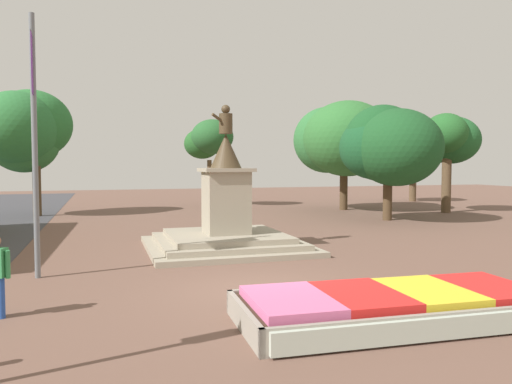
{
  "coord_description": "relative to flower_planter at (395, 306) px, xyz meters",
  "views": [
    {
      "loc": [
        -3.38,
        -10.79,
        2.9
      ],
      "look_at": [
        0.7,
        2.46,
        2.12
      ],
      "focal_mm": 35.0,
      "sensor_mm": 36.0,
      "label": 1
    }
  ],
  "objects": [
    {
      "name": "park_tree_far_left",
      "position": [
        17.25,
        25.49,
        3.44
      ],
      "size": [
        3.52,
        3.88,
        5.09
      ],
      "color": "brown",
      "rests_on": "ground_plane"
    },
    {
      "name": "flower_planter",
      "position": [
        0.0,
        0.0,
        0.0
      ],
      "size": [
        5.97,
        2.75,
        0.57
      ],
      "color": "#38281C",
      "rests_on": "ground_plane"
    },
    {
      "name": "park_tree_mid_canopy",
      "position": [
        14.78,
        17.43,
        4.21
      ],
      "size": [
        3.91,
        3.87,
        5.88
      ],
      "color": "brown",
      "rests_on": "ground_plane"
    },
    {
      "name": "ground_plane",
      "position": [
        -1.75,
        2.86,
        -0.26
      ],
      "size": [
        94.98,
        94.98,
        0.0
      ],
      "primitive_type": "plane",
      "color": "brown"
    },
    {
      "name": "banner_pole",
      "position": [
        -6.75,
        5.67,
        3.28
      ],
      "size": [
        0.14,
        0.75,
        6.64
      ],
      "color": "slate",
      "rests_on": "ground_plane"
    },
    {
      "name": "park_tree_far_right",
      "position": [
        -9.27,
        22.43,
        4.54
      ],
      "size": [
        5.06,
        5.02,
        7.08
      ],
      "color": "#4C3823",
      "rests_on": "ground_plane"
    },
    {
      "name": "park_tree_street_side",
      "position": [
        8.63,
        14.26,
        3.53
      ],
      "size": [
        4.72,
        5.08,
        5.92
      ],
      "color": "#4C3823",
      "rests_on": "ground_plane"
    },
    {
      "name": "park_tree_behind_statue",
      "position": [
        1.79,
        25.66,
        4.27
      ],
      "size": [
        3.2,
        3.74,
        5.92
      ],
      "color": "brown",
      "rests_on": "ground_plane"
    },
    {
      "name": "park_tree_distant",
      "position": [
        9.24,
        20.58,
        4.25
      ],
      "size": [
        5.71,
        6.77,
        6.76
      ],
      "color": "#4C3823",
      "rests_on": "ground_plane"
    },
    {
      "name": "statue_monument",
      "position": [
        -1.12,
        8.57,
        0.62
      ],
      "size": [
        5.32,
        5.32,
        4.89
      ],
      "color": "gray",
      "rests_on": "ground_plane"
    }
  ]
}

